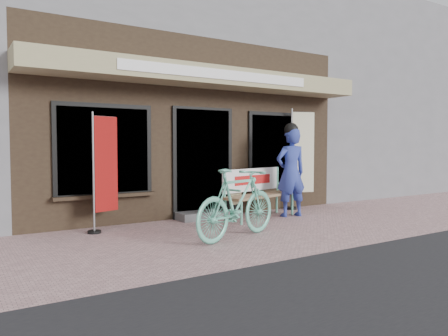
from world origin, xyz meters
TOP-DOWN VIEW (x-y plane):
  - ground at (0.00, 0.00)m, footprint 70.00×70.00m
  - storefront at (0.00, 4.96)m, footprint 7.00×6.77m
  - neighbor_right_near at (8.50, 5.50)m, footprint 10.00×7.00m
  - bench at (0.85, 1.30)m, footprint 1.86×0.88m
  - person at (1.52, 1.06)m, footprint 0.71×0.53m
  - bicycle at (-0.57, -0.09)m, footprint 1.89×1.01m
  - nobori_red at (-2.15, 1.55)m, footprint 0.59×0.30m
  - nobori_cream at (2.38, 1.71)m, footprint 0.67×0.35m
  - menu_stand at (0.52, 1.62)m, footprint 0.42×0.21m

SIDE VIEW (x-z plane):
  - ground at x=0.00m, z-range 0.00..0.00m
  - menu_stand at x=0.52m, z-range 0.01..0.84m
  - bicycle at x=-0.57m, z-range 0.00..1.09m
  - bench at x=0.85m, z-range 0.08..1.06m
  - person at x=1.52m, z-range -0.02..1.88m
  - nobori_red at x=-2.15m, z-range 0.03..2.02m
  - nobori_cream at x=2.38m, z-range 0.04..2.29m
  - neighbor_right_near at x=8.50m, z-range 0.00..5.60m
  - storefront at x=0.00m, z-range -0.01..5.99m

